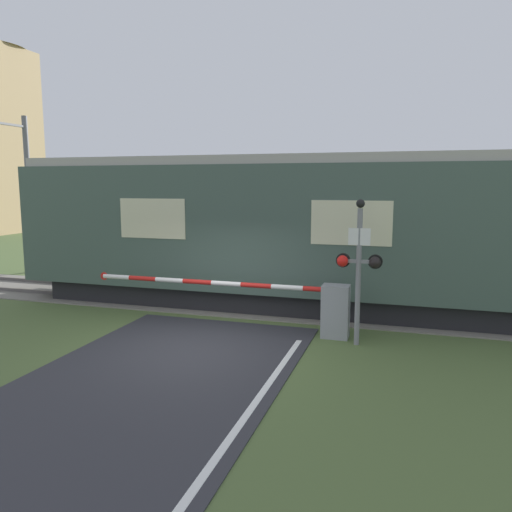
# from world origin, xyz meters

# --- Properties ---
(ground_plane) EXTENTS (80.00, 80.00, 0.00)m
(ground_plane) POSITION_xyz_m (0.00, 0.00, 0.00)
(ground_plane) COLOR #4C6033
(track_bed) EXTENTS (36.00, 3.20, 0.13)m
(track_bed) POSITION_xyz_m (0.00, 3.96, 0.02)
(track_bed) COLOR slate
(track_bed) RESTS_ON ground_plane
(train) EXTENTS (18.96, 2.88, 4.14)m
(train) POSITION_xyz_m (2.90, 3.96, 2.12)
(train) COLOR black
(train) RESTS_ON ground_plane
(crossing_barrier) EXTENTS (6.32, 0.44, 1.19)m
(crossing_barrier) POSITION_xyz_m (2.16, 1.53, 0.69)
(crossing_barrier) COLOR gray
(crossing_barrier) RESTS_ON ground_plane
(signal_post) EXTENTS (0.97, 0.26, 3.10)m
(signal_post) POSITION_xyz_m (3.23, 1.14, 1.76)
(signal_post) COLOR gray
(signal_post) RESTS_ON ground_plane
(catenary_pole) EXTENTS (0.20, 1.90, 5.94)m
(catenary_pole) POSITION_xyz_m (-9.78, 6.48, 3.12)
(catenary_pole) COLOR slate
(catenary_pole) RESTS_ON ground_plane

